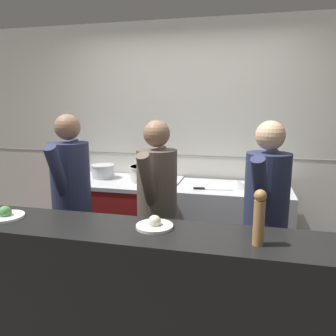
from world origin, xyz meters
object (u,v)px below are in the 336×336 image
(sauce_pot, at_px, (145,173))
(mixing_bowl_steel, at_px, (237,184))
(stock_pot, at_px, (103,171))
(chef_line, at_px, (265,216))
(plated_dish_appetiser, at_px, (155,225))
(chef_sous, at_px, (157,208))
(oven_range, at_px, (124,220))
(chef_head_cook, at_px, (72,198))
(pepper_mill, at_px, (259,216))
(chefs_knife, at_px, (209,189))
(plated_dish_main, at_px, (5,215))

(sauce_pot, distance_m, mixing_bowl_steel, 0.96)
(stock_pot, distance_m, chef_line, 1.89)
(plated_dish_appetiser, bearing_deg, chef_sous, 103.92)
(oven_range, distance_m, sauce_pot, 0.59)
(oven_range, xyz_separation_m, sauce_pot, (0.24, 0.02, 0.54))
(sauce_pot, height_order, chef_head_cook, chef_head_cook)
(chef_head_cook, bearing_deg, pepper_mill, -30.62)
(chef_head_cook, bearing_deg, plated_dish_appetiser, -39.32)
(chefs_knife, xyz_separation_m, plated_dish_main, (-1.20, -1.34, 0.10))
(plated_dish_appetiser, distance_m, pepper_mill, 0.63)
(stock_pot, height_order, sauce_pot, sauce_pot)
(oven_range, distance_m, plated_dish_main, 1.60)
(pepper_mill, bearing_deg, chefs_knife, 106.28)
(mixing_bowl_steel, xyz_separation_m, plated_dish_appetiser, (-0.45, -1.43, 0.06))
(stock_pot, height_order, plated_dish_appetiser, plated_dish_appetiser)
(plated_dish_appetiser, relative_size, chef_sous, 0.14)
(stock_pot, distance_m, pepper_mill, 2.26)
(stock_pot, xyz_separation_m, chefs_knife, (1.20, -0.20, -0.08))
(plated_dish_appetiser, relative_size, chef_head_cook, 0.14)
(stock_pot, relative_size, plated_dish_appetiser, 1.15)
(plated_dish_main, bearing_deg, plated_dish_appetiser, 3.52)
(oven_range, bearing_deg, stock_pot, 166.55)
(chef_line, bearing_deg, chefs_knife, 144.39)
(oven_range, relative_size, sauce_pot, 3.72)
(chefs_knife, xyz_separation_m, chef_head_cook, (-1.13, -0.61, 0.00))
(plated_dish_main, distance_m, chef_head_cook, 0.74)
(stock_pot, height_order, chef_sous, chef_sous)
(stock_pot, relative_size, plated_dish_main, 1.09)
(mixing_bowl_steel, distance_m, chef_head_cook, 1.58)
(stock_pot, distance_m, chefs_knife, 1.22)
(chef_line, bearing_deg, chef_head_cook, -164.08)
(chef_head_cook, bearing_deg, chefs_knife, 24.48)
(pepper_mill, distance_m, chef_head_cook, 1.74)
(plated_dish_appetiser, bearing_deg, oven_range, 117.89)
(chefs_knife, bearing_deg, chef_sous, -120.36)
(chefs_knife, relative_size, chef_line, 0.24)
(pepper_mill, bearing_deg, chef_head_cook, 153.18)
(oven_range, bearing_deg, chef_sous, -52.16)
(pepper_mill, height_order, chef_sous, chef_sous)
(sauce_pot, height_order, chefs_knife, sauce_pot)
(plated_dish_appetiser, height_order, pepper_mill, pepper_mill)
(stock_pot, xyz_separation_m, sauce_pot, (0.49, -0.04, 0.01))
(mixing_bowl_steel, bearing_deg, chef_sous, -129.03)
(pepper_mill, height_order, chef_line, chef_line)
(plated_dish_main, distance_m, chef_sous, 1.11)
(oven_range, xyz_separation_m, chef_line, (1.44, -0.78, 0.44))
(mixing_bowl_steel, bearing_deg, stock_pot, 177.89)
(chefs_knife, bearing_deg, sauce_pot, 167.28)
(pepper_mill, xyz_separation_m, chef_head_cook, (-1.54, 0.78, -0.23))
(stock_pot, bearing_deg, sauce_pot, -4.83)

